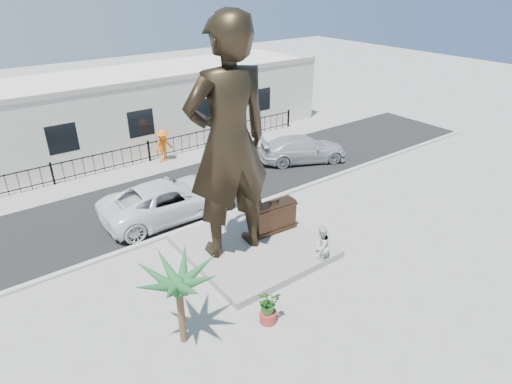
# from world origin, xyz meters

# --- Properties ---
(ground) EXTENTS (100.00, 100.00, 0.00)m
(ground) POSITION_xyz_m (0.00, 0.00, 0.00)
(ground) COLOR #9E9991
(ground) RESTS_ON ground
(street) EXTENTS (40.00, 7.00, 0.01)m
(street) POSITION_xyz_m (0.00, 8.00, 0.01)
(street) COLOR black
(street) RESTS_ON ground
(curb) EXTENTS (40.00, 0.25, 0.12)m
(curb) POSITION_xyz_m (0.00, 4.50, 0.06)
(curb) COLOR #A5A399
(curb) RESTS_ON ground
(far_sidewalk) EXTENTS (40.00, 2.50, 0.02)m
(far_sidewalk) POSITION_xyz_m (0.00, 12.00, 0.01)
(far_sidewalk) COLOR #9E9991
(far_sidewalk) RESTS_ON ground
(plinth) EXTENTS (5.20, 5.20, 0.30)m
(plinth) POSITION_xyz_m (-0.50, 1.50, 0.15)
(plinth) COLOR gray
(plinth) RESTS_ON ground
(fence) EXTENTS (22.00, 0.10, 1.20)m
(fence) POSITION_xyz_m (0.00, 12.80, 0.60)
(fence) COLOR black
(fence) RESTS_ON ground
(building) EXTENTS (28.00, 7.00, 4.40)m
(building) POSITION_xyz_m (0.00, 17.00, 2.20)
(building) COLOR silver
(building) RESTS_ON ground
(statue) EXTENTS (3.44, 2.43, 8.93)m
(statue) POSITION_xyz_m (-1.39, 1.78, 4.76)
(statue) COLOR black
(statue) RESTS_ON plinth
(suitcase) EXTENTS (1.93, 0.74, 1.33)m
(suitcase) POSITION_xyz_m (0.79, 1.78, 0.97)
(suitcase) COLOR #352216
(suitcase) RESTS_ON plinth
(tourist) EXTENTS (0.96, 0.83, 1.69)m
(tourist) POSITION_xyz_m (0.97, -0.85, 0.85)
(tourist) COLOR silver
(tourist) RESTS_ON ground
(car_white) EXTENTS (6.23, 2.96, 1.72)m
(car_white) POSITION_xyz_m (-2.02, 6.06, 0.87)
(car_white) COLOR white
(car_white) RESTS_ON street
(car_silver) EXTENTS (5.68, 4.12, 1.53)m
(car_silver) POSITION_xyz_m (7.47, 7.31, 0.77)
(car_silver) COLOR #AAAEAF
(car_silver) RESTS_ON street
(worker) EXTENTS (1.38, 0.96, 1.95)m
(worker) POSITION_xyz_m (0.70, 12.22, 1.00)
(worker) COLOR orange
(worker) RESTS_ON far_sidewalk
(palm_tree) EXTENTS (1.80, 1.80, 3.20)m
(palm_tree) POSITION_xyz_m (-5.14, -1.17, 0.00)
(palm_tree) COLOR #1C4F25
(palm_tree) RESTS_ON ground
(planter) EXTENTS (0.56, 0.56, 0.40)m
(planter) POSITION_xyz_m (-2.55, -2.09, 0.20)
(planter) COLOR #9D2F29
(planter) RESTS_ON ground
(shrub) EXTENTS (0.82, 0.73, 0.82)m
(shrub) POSITION_xyz_m (-2.55, -2.09, 0.81)
(shrub) COLOR #2A601F
(shrub) RESTS_ON planter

